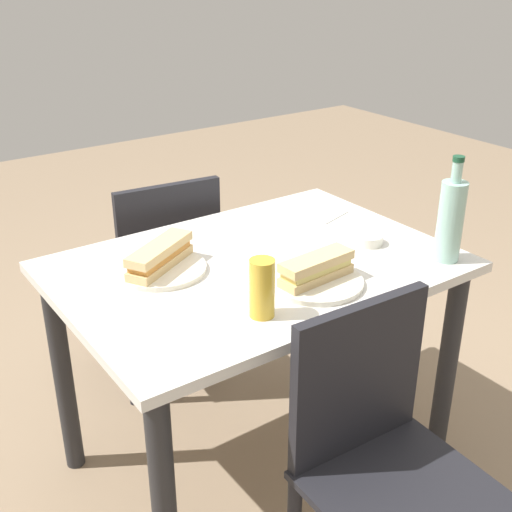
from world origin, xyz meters
The scene contains 14 objects.
ground_plane centered at (0.00, 0.00, 0.00)m, with size 8.00×8.00×0.00m, color #8C755B.
dining_table centered at (0.00, 0.00, 0.62)m, with size 1.13×0.80×0.74m.
chair_far centered at (-0.01, 0.59, 0.48)m, with size 0.44×0.44×0.84m.
chair_near centered at (-0.05, -0.59, 0.48)m, with size 0.42×0.42×0.84m.
plate_near centered at (-0.25, 0.11, 0.75)m, with size 0.26×0.26×0.01m, color silver.
baguette_sandwich_near centered at (-0.25, 0.11, 0.79)m, with size 0.25×0.18×0.07m.
knife_near centered at (-0.29, 0.15, 0.76)m, with size 0.14×0.13×0.01m.
plate_far centered at (0.05, -0.21, 0.75)m, with size 0.26×0.26×0.01m, color silver.
baguette_sandwich_far centered at (0.05, -0.21, 0.79)m, with size 0.23×0.09×0.07m.
knife_far centered at (0.04, -0.15, 0.76)m, with size 0.18×0.04×0.01m.
water_bottle centered at (0.47, -0.30, 0.87)m, with size 0.07×0.07×0.31m.
beer_glass centered at (-0.16, -0.26, 0.82)m, with size 0.06×0.06×0.15m, color gold.
olive_bowl centered at (0.36, -0.09, 0.76)m, with size 0.09×0.09×0.03m, color silver.
paper_napkin centered at (0.40, 0.19, 0.74)m, with size 0.14×0.14×0.00m, color white.
Camera 1 is at (-0.99, -1.41, 1.57)m, focal length 46.12 mm.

